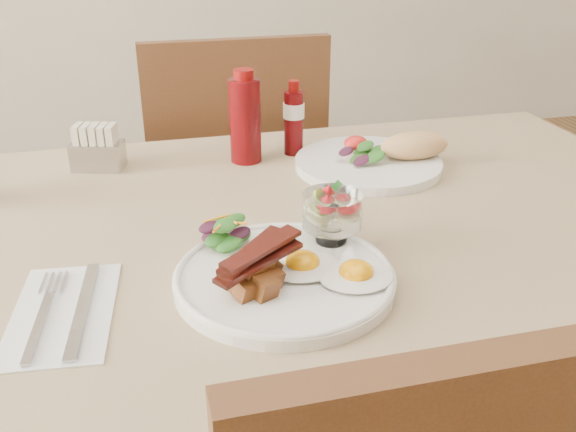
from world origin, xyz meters
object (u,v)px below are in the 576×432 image
sugar_caddy (97,150)px  hot_sauce_bottle (294,119)px  table (303,274)px  fruit_cup (332,211)px  second_plate (379,158)px  ketchup_bottle (245,119)px  main_plate (284,279)px  chair_far (233,191)px

sugar_caddy → hot_sauce_bottle: bearing=15.1°
table → fruit_cup: fruit_cup is taller
table → second_plate: (0.20, 0.19, 0.11)m
table → second_plate: bearing=44.3°
ketchup_bottle → table: bearing=-83.6°
table → sugar_caddy: sugar_caddy is taller
hot_sauce_bottle → ketchup_bottle: bearing=-171.0°
fruit_cup → sugar_caddy: fruit_cup is taller
main_plate → hot_sauce_bottle: 0.48m
hot_sauce_bottle → table: bearing=-102.0°
second_plate → ketchup_bottle: bearing=157.7°
chair_far → sugar_caddy: bearing=-130.5°
main_plate → hot_sauce_bottle: (0.13, 0.46, 0.06)m
chair_far → ketchup_bottle: size_ratio=5.39×
sugar_caddy → chair_far: bearing=66.2°
hot_sauce_bottle → chair_far: bearing=100.1°
ketchup_bottle → hot_sauce_bottle: (0.10, 0.02, -0.01)m
hot_sauce_bottle → main_plate: bearing=-106.1°
chair_far → hot_sauce_bottle: size_ratio=6.52×
main_plate → second_plate: 0.44m
main_plate → sugar_caddy: (-0.23, 0.47, 0.03)m
table → sugar_caddy: 0.45m
fruit_cup → ketchup_bottle: (-0.05, 0.38, 0.02)m
chair_far → fruit_cup: bearing=-88.9°
chair_far → ketchup_bottle: bearing=-94.9°
table → hot_sauce_bottle: 0.35m
table → hot_sauce_bottle: (0.06, 0.30, 0.16)m
chair_far → ketchup_bottle: (-0.03, -0.38, 0.31)m
chair_far → hot_sauce_bottle: chair_far is taller
second_plate → hot_sauce_bottle: hot_sauce_bottle is taller
ketchup_bottle → sugar_caddy: (-0.27, 0.03, -0.04)m
hot_sauce_bottle → sugar_caddy: size_ratio=1.41×
main_plate → second_plate: (0.27, 0.35, 0.01)m
sugar_caddy → main_plate: bearing=-47.2°
table → ketchup_bottle: size_ratio=7.71×
ketchup_bottle → chair_far: bearing=85.1°
fruit_cup → hot_sauce_bottle: bearing=82.8°
table → chair_far: size_ratio=1.43×
second_plate → sugar_caddy: bearing=166.5°
sugar_caddy → fruit_cup: bearing=-35.2°
table → main_plate: size_ratio=4.75×
table → hot_sauce_bottle: size_ratio=9.32×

